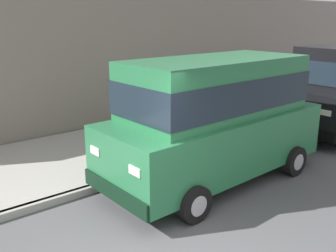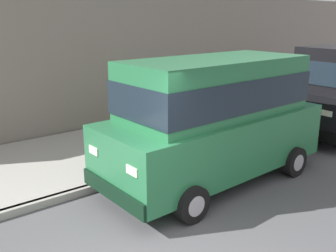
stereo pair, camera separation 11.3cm
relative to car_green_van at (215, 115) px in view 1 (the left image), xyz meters
name	(u,v)px [view 1 (the left image)]	position (x,y,z in m)	size (l,w,h in m)	color
curb	(64,197)	(-1.05, -2.84, -1.32)	(0.16, 64.00, 0.14)	gray
sidewalk	(30,168)	(-2.85, -2.84, -1.32)	(3.60, 64.00, 0.14)	#99968E
car_green_van	(215,115)	(0.00, 0.00, 0.00)	(2.24, 4.95, 2.52)	#23663D
dog_brown	(119,124)	(-3.57, -0.08, -0.97)	(0.38, 0.71, 0.49)	brown
building_facade	(187,55)	(-4.95, 3.60, 0.61)	(0.50, 20.00, 4.01)	slate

